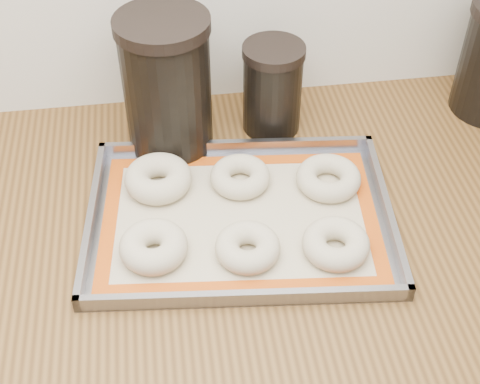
{
  "coord_description": "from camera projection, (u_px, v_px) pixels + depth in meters",
  "views": [
    {
      "loc": [
        -0.34,
        0.96,
        1.64
      ],
      "look_at": [
        -0.24,
        1.66,
        0.96
      ],
      "focal_mm": 50.0,
      "sensor_mm": 36.0,
      "label": 1
    }
  ],
  "objects": [
    {
      "name": "countertop",
      "position": [
        389.0,
        209.0,
        1.07
      ],
      "size": [
        3.06,
        0.68,
        0.04
      ],
      "primitive_type": "cube",
      "color": "brown",
      "rests_on": "cabinet"
    },
    {
      "name": "baking_mat",
      "position": [
        240.0,
        218.0,
        1.02
      ],
      "size": [
        0.45,
        0.33,
        0.0
      ],
      "rotation": [
        0.0,
        0.0,
        -0.1
      ],
      "color": "#C6B793",
      "rests_on": "baking_tray"
    },
    {
      "name": "bagel_back_right",
      "position": [
        328.0,
        178.0,
        1.06
      ],
      "size": [
        0.11,
        0.11,
        0.03
      ],
      "primitive_type": "torus",
      "rotation": [
        0.0,
        0.0,
        -0.11
      ],
      "color": "beige",
      "rests_on": "baking_mat"
    },
    {
      "name": "baking_tray",
      "position": [
        240.0,
        217.0,
        1.02
      ],
      "size": [
        0.49,
        0.37,
        0.03
      ],
      "rotation": [
        0.0,
        0.0,
        -0.1
      ],
      "color": "gray",
      "rests_on": "countertop"
    },
    {
      "name": "canister_mid",
      "position": [
        272.0,
        88.0,
        1.14
      ],
      "size": [
        0.11,
        0.11,
        0.16
      ],
      "color": "black",
      "rests_on": "countertop"
    },
    {
      "name": "bagel_front_right",
      "position": [
        336.0,
        244.0,
        0.96
      ],
      "size": [
        0.11,
        0.11,
        0.03
      ],
      "primitive_type": "torus",
      "rotation": [
        0.0,
        0.0,
        0.09
      ],
      "color": "beige",
      "rests_on": "baking_mat"
    },
    {
      "name": "bagel_front_left",
      "position": [
        154.0,
        246.0,
        0.95
      ],
      "size": [
        0.11,
        0.11,
        0.04
      ],
      "primitive_type": "torus",
      "rotation": [
        0.0,
        0.0,
        0.08
      ],
      "color": "beige",
      "rests_on": "baking_mat"
    },
    {
      "name": "bagel_front_mid",
      "position": [
        248.0,
        247.0,
        0.96
      ],
      "size": [
        0.1,
        0.1,
        0.03
      ],
      "primitive_type": "torus",
      "rotation": [
        0.0,
        0.0,
        -0.02
      ],
      "color": "beige",
      "rests_on": "baking_mat"
    },
    {
      "name": "bagel_back_left",
      "position": [
        158.0,
        178.0,
        1.06
      ],
      "size": [
        0.12,
        0.12,
        0.04
      ],
      "primitive_type": "torus",
      "rotation": [
        0.0,
        0.0,
        -0.13
      ],
      "color": "beige",
      "rests_on": "baking_mat"
    },
    {
      "name": "bagel_back_mid",
      "position": [
        240.0,
        177.0,
        1.07
      ],
      "size": [
        0.13,
        0.13,
        0.03
      ],
      "primitive_type": "torus",
      "rotation": [
        0.0,
        0.0,
        -0.41
      ],
      "color": "beige",
      "rests_on": "baking_mat"
    },
    {
      "name": "canister_left",
      "position": [
        167.0,
        85.0,
        1.08
      ],
      "size": [
        0.15,
        0.15,
        0.24
      ],
      "color": "black",
      "rests_on": "countertop"
    },
    {
      "name": "cabinet",
      "position": [
        356.0,
        363.0,
        1.38
      ],
      "size": [
        3.0,
        0.65,
        0.86
      ],
      "primitive_type": "cube",
      "color": "slate",
      "rests_on": "floor"
    }
  ]
}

